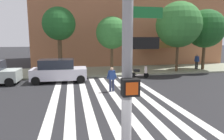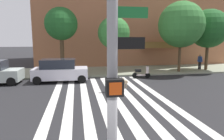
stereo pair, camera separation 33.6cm
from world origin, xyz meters
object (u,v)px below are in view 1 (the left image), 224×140
(traffic_light_pole, at_px, (129,39))
(street_tree_middle, at_px, (112,33))
(street_tree_further, at_px, (179,25))
(parked_car_behind_first, at_px, (59,71))
(pedestrian_dog_walker, at_px, (112,78))
(pedestrian_bystander, at_px, (197,61))
(street_tree_nearest, at_px, (59,24))
(street_tree_furthest, at_px, (205,29))
(dog_on_leash, at_px, (124,81))
(parked_scooter, at_px, (140,73))

(traffic_light_pole, bearing_deg, street_tree_middle, 79.53)
(street_tree_further, bearing_deg, parked_car_behind_first, -169.32)
(street_tree_middle, bearing_deg, pedestrian_dog_walker, -101.50)
(pedestrian_dog_walker, distance_m, pedestrian_bystander, 13.07)
(street_tree_nearest, bearing_deg, street_tree_furthest, -1.92)
(street_tree_nearest, xyz_separation_m, street_tree_furthest, (15.28, -0.51, -0.31))
(street_tree_nearest, distance_m, street_tree_middle, 5.11)
(street_tree_nearest, distance_m, street_tree_further, 11.77)
(street_tree_furthest, height_order, pedestrian_dog_walker, street_tree_furthest)
(street_tree_middle, distance_m, street_tree_furthest, 10.29)
(street_tree_middle, distance_m, pedestrian_bystander, 10.13)
(dog_on_leash, relative_size, pedestrian_bystander, 0.62)
(parked_car_behind_first, xyz_separation_m, parked_scooter, (7.03, 0.24, -0.44))
(street_tree_further, distance_m, pedestrian_bystander, 4.93)
(parked_car_behind_first, distance_m, parked_scooter, 7.05)
(street_tree_furthest, bearing_deg, street_tree_nearest, 178.08)
(pedestrian_dog_walker, bearing_deg, parked_scooter, 50.12)
(street_tree_nearest, height_order, dog_on_leash, street_tree_nearest)
(street_tree_nearest, bearing_deg, pedestrian_bystander, -1.03)
(street_tree_further, distance_m, pedestrian_dog_walker, 10.80)
(pedestrian_bystander, bearing_deg, street_tree_further, -161.69)
(traffic_light_pole, xyz_separation_m, parked_car_behind_first, (-1.97, 13.53, -2.60))
(parked_scooter, xyz_separation_m, street_tree_middle, (-2.03, 2.60, 3.57))
(traffic_light_pole, height_order, pedestrian_bystander, traffic_light_pole)
(street_tree_nearest, relative_size, pedestrian_bystander, 3.86)
(traffic_light_pole, distance_m, street_tree_nearest, 17.16)
(pedestrian_bystander, bearing_deg, street_tree_middle, -177.94)
(street_tree_further, bearing_deg, dog_on_leash, -143.86)
(parked_car_behind_first, xyz_separation_m, street_tree_middle, (5.00, 2.85, 3.13))
(parked_scooter, distance_m, street_tree_further, 6.70)
(street_tree_nearest, bearing_deg, parked_scooter, -24.56)
(street_tree_nearest, distance_m, dog_on_leash, 9.06)
(street_tree_middle, xyz_separation_m, dog_on_leash, (-0.27, -5.73, -3.60))
(traffic_light_pole, distance_m, pedestrian_bystander, 21.15)
(parked_car_behind_first, bearing_deg, dog_on_leash, -31.39)
(street_tree_further, relative_size, street_tree_furthest, 1.09)
(traffic_light_pole, relative_size, parked_car_behind_first, 1.31)
(street_tree_middle, relative_size, pedestrian_bystander, 3.34)
(street_tree_nearest, bearing_deg, dog_on_leash, -53.27)
(street_tree_middle, bearing_deg, dog_on_leash, -92.74)
(traffic_light_pole, xyz_separation_m, pedestrian_dog_walker, (1.67, 9.72, -2.59))
(street_tree_middle, bearing_deg, street_tree_further, -5.46)
(street_tree_middle, xyz_separation_m, pedestrian_dog_walker, (-1.35, -6.66, -3.12))
(parked_car_behind_first, relative_size, pedestrian_bystander, 2.69)
(street_tree_further, bearing_deg, street_tree_middle, 174.54)
(parked_scooter, bearing_deg, street_tree_further, 22.85)
(street_tree_furthest, bearing_deg, parked_scooter, -161.83)
(street_tree_middle, xyz_separation_m, street_tree_further, (6.69, -0.64, 0.83))
(parked_scooter, relative_size, street_tree_nearest, 0.26)
(street_tree_nearest, bearing_deg, traffic_light_pole, -83.35)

